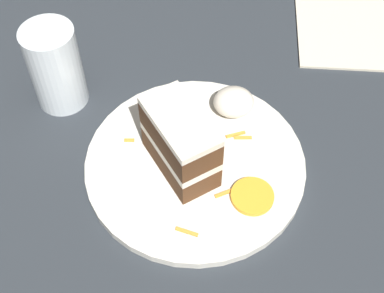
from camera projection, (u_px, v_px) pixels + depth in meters
ground_plane at (194, 152)px, 0.74m from camera, size 6.00×6.00×0.00m
dining_table at (194, 147)px, 0.73m from camera, size 1.13×1.15×0.02m
plate at (192, 164)px, 0.69m from camera, size 0.28×0.28×0.01m
cake_slice at (180, 143)px, 0.65m from camera, size 0.10×0.12×0.09m
cream_dollop at (234, 102)px, 0.72m from camera, size 0.06×0.05×0.04m
orange_garnish at (252, 196)px, 0.65m from camera, size 0.05×0.05×0.01m
carrot_shreds_scatter at (212, 169)px, 0.68m from camera, size 0.17×0.16×0.00m
drinking_glass at (57, 71)px, 0.73m from camera, size 0.07×0.07×0.12m
menu_card at (350, 10)px, 0.88m from camera, size 0.21×0.30×0.00m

